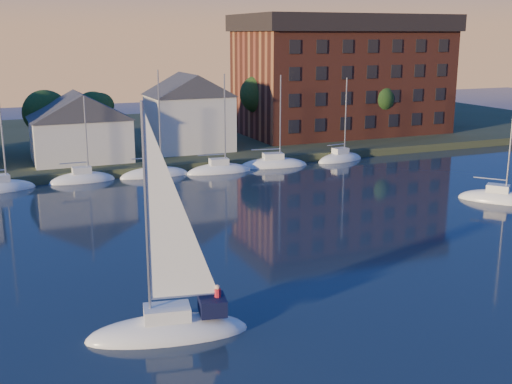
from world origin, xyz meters
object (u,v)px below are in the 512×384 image
condo_block (342,74)px  drifting_sailboat_right (497,200)px  clubhouse_centre (80,126)px  hero_sailboat (170,325)px  clubhouse_east (189,111)px

condo_block → drifting_sailboat_right: (-5.66, -39.34, -9.70)m
condo_block → drifting_sailboat_right: 40.91m
clubhouse_centre → condo_block: 41.05m
condo_block → hero_sailboat: bearing=-127.8°
hero_sailboat → clubhouse_centre: bearing=-82.1°
clubhouse_east → drifting_sailboat_right: 39.54m
hero_sailboat → drifting_sailboat_right: (36.50, 15.06, -0.48)m
clubhouse_centre → hero_sailboat: 46.72m
condo_block → clubhouse_centre: bearing=-168.8°
condo_block → clubhouse_east: bearing=-167.1°
clubhouse_centre → clubhouse_east: clubhouse_east is taller
clubhouse_centre → hero_sailboat: bearing=-92.7°
drifting_sailboat_right → condo_block: bearing=132.7°
clubhouse_centre → clubhouse_east: bearing=8.1°
clubhouse_centre → drifting_sailboat_right: size_ratio=1.00×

